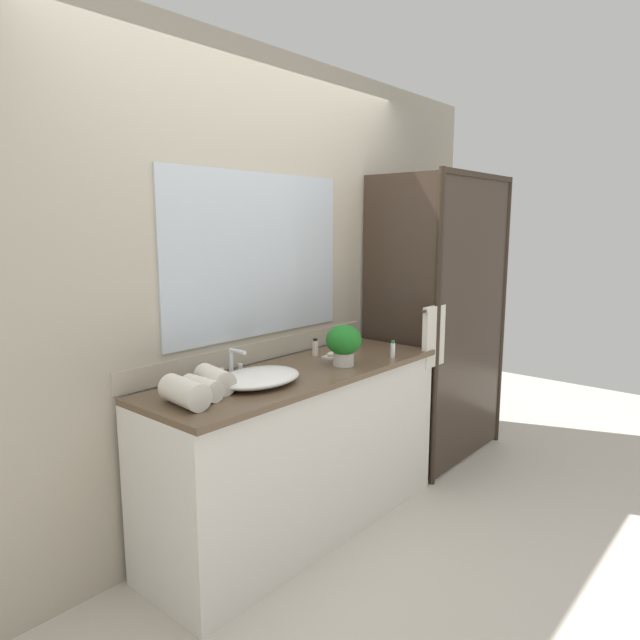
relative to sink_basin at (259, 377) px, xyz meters
The scene contains 13 objects.
ground_plane 0.99m from the sink_basin, ahead, with size 8.00×8.00×0.00m, color beige.
wall_back_with_mirror 0.62m from the sink_basin, 48.26° to the left, with size 4.40×0.06×2.60m.
vanity_cabinet 0.59m from the sink_basin, ahead, with size 1.80×0.58×0.90m.
shower_enclosure 1.61m from the sink_basin, ahead, with size 1.20×0.59×2.00m.
sink_basin is the anchor object (origin of this frame).
faucet 0.19m from the sink_basin, 90.00° to the left, with size 0.17×0.13×0.15m.
potted_plant 0.57m from the sink_basin, ahead, with size 0.19×0.19×0.22m.
soap_dish 0.66m from the sink_basin, ahead, with size 0.10×0.07×0.04m.
amenity_bottle_lotion 0.66m from the sink_basin, 16.91° to the left, with size 0.03×0.03×0.10m.
amenity_bottle_body_wash 0.90m from the sink_basin, 11.60° to the right, with size 0.03×0.03×0.10m.
rolled_towel_near_edge 0.43m from the sink_basin, behind, with size 0.12×0.12×0.24m, color silver.
rolled_towel_middle 0.32m from the sink_basin, behind, with size 0.10×0.10×0.20m, color silver.
rolled_towel_far_edge 0.22m from the sink_basin, 160.92° to the left, with size 0.11×0.11×0.22m, color silver.
Camera 1 is at (-2.13, -1.95, 1.65)m, focal length 31.62 mm.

